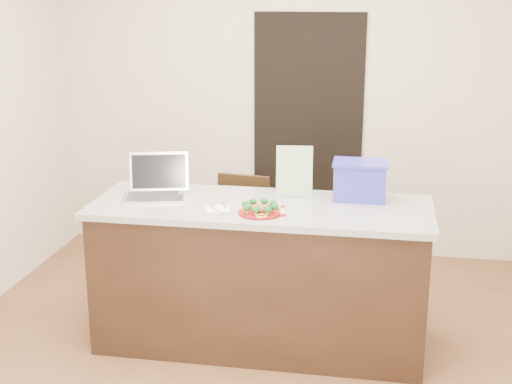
% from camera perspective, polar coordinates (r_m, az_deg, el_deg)
% --- Properties ---
extents(ground, '(4.00, 4.00, 0.00)m').
position_cam_1_polar(ground, '(4.45, -0.22, -13.36)').
color(ground, brown).
rests_on(ground, ground).
extents(room_shell, '(4.00, 4.00, 4.00)m').
position_cam_1_polar(room_shell, '(3.91, -0.24, 7.77)').
color(room_shell, white).
rests_on(room_shell, ground).
extents(doorway, '(0.90, 0.02, 2.00)m').
position_cam_1_polar(doorway, '(5.94, 4.16, 4.51)').
color(doorway, black).
rests_on(doorway, ground).
extents(island, '(2.06, 0.76, 0.92)m').
position_cam_1_polar(island, '(4.47, 0.36, -6.63)').
color(island, black).
rests_on(island, ground).
extents(plate, '(0.26, 0.26, 0.02)m').
position_cam_1_polar(plate, '(4.13, 0.34, -1.61)').
color(plate, maroon).
rests_on(plate, island).
extents(meatballs, '(0.10, 0.10, 0.04)m').
position_cam_1_polar(meatballs, '(4.13, 0.28, -1.28)').
color(meatballs, brown).
rests_on(meatballs, plate).
extents(broccoli, '(0.22, 0.22, 0.04)m').
position_cam_1_polar(broccoli, '(4.12, 0.34, -1.07)').
color(broccoli, '#124318').
rests_on(broccoli, plate).
extents(pepper_rings, '(0.23, 0.23, 0.01)m').
position_cam_1_polar(pepper_rings, '(4.13, 0.34, -1.49)').
color(pepper_rings, yellow).
rests_on(pepper_rings, plate).
extents(napkin, '(0.18, 0.18, 0.01)m').
position_cam_1_polar(napkin, '(4.22, -3.10, -1.34)').
color(napkin, white).
rests_on(napkin, island).
extents(fork, '(0.07, 0.13, 0.00)m').
position_cam_1_polar(fork, '(4.23, -3.35, -1.23)').
color(fork, silver).
rests_on(fork, napkin).
extents(knife, '(0.06, 0.21, 0.01)m').
position_cam_1_polar(knife, '(4.20, -2.76, -1.35)').
color(knife, white).
rests_on(knife, napkin).
extents(yogurt_bottle, '(0.04, 0.04, 0.08)m').
position_cam_1_polar(yogurt_bottle, '(4.04, 2.16, -1.72)').
color(yogurt_bottle, white).
rests_on(yogurt_bottle, island).
extents(laptop, '(0.42, 0.38, 0.26)m').
position_cam_1_polar(laptop, '(4.52, -7.99, 0.59)').
color(laptop, '#AEAEB3').
rests_on(laptop, island).
extents(leaflet, '(0.23, 0.07, 0.32)m').
position_cam_1_polar(leaflet, '(4.44, 3.09, 1.64)').
color(leaflet, silver).
rests_on(leaflet, island).
extents(blue_box, '(0.34, 0.24, 0.24)m').
position_cam_1_polar(blue_box, '(4.44, 8.31, 0.95)').
color(blue_box, '#2D2DA4').
rests_on(blue_box, island).
extents(chair, '(0.44, 0.44, 0.88)m').
position_cam_1_polar(chair, '(5.18, -1.19, -2.95)').
color(chair, '#311F0E').
rests_on(chair, ground).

